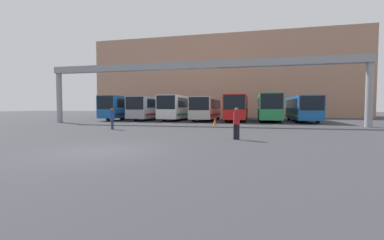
% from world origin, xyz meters
% --- Properties ---
extents(ground_plane, '(200.00, 200.00, 0.00)m').
position_xyz_m(ground_plane, '(0.00, 0.00, 0.00)').
color(ground_plane, '#38383D').
extents(building_backdrop, '(50.48, 12.00, 15.16)m').
position_xyz_m(building_backdrop, '(0.00, 43.88, 7.58)').
color(building_backdrop, tan).
rests_on(building_backdrop, ground).
extents(overhead_gantry, '(32.20, 0.80, 6.32)m').
position_xyz_m(overhead_gantry, '(0.00, 16.31, 5.39)').
color(overhead_gantry, gray).
rests_on(overhead_gantry, ground).
extents(bus_slot_0, '(2.45, 10.96, 3.25)m').
position_xyz_m(bus_slot_0, '(-11.86, 24.85, 1.87)').
color(bus_slot_0, '#1959A5').
rests_on(bus_slot_0, ground).
extents(bus_slot_1, '(2.55, 11.88, 3.12)m').
position_xyz_m(bus_slot_1, '(-7.91, 25.31, 1.80)').
color(bus_slot_1, '#999EA5').
rests_on(bus_slot_1, ground).
extents(bus_slot_2, '(2.51, 11.55, 3.24)m').
position_xyz_m(bus_slot_2, '(-3.95, 25.15, 1.87)').
color(bus_slot_2, silver).
rests_on(bus_slot_2, ground).
extents(bus_slot_3, '(2.58, 10.33, 3.01)m').
position_xyz_m(bus_slot_3, '(0.00, 24.53, 1.74)').
color(bus_slot_3, beige).
rests_on(bus_slot_3, ground).
extents(bus_slot_4, '(2.58, 11.15, 3.21)m').
position_xyz_m(bus_slot_4, '(3.95, 24.94, 1.85)').
color(bus_slot_4, red).
rests_on(bus_slot_4, ground).
extents(bus_slot_5, '(2.54, 12.31, 3.31)m').
position_xyz_m(bus_slot_5, '(7.91, 25.52, 1.91)').
color(bus_slot_5, '#268C4C').
rests_on(bus_slot_5, ground).
extents(bus_slot_6, '(2.59, 10.91, 3.01)m').
position_xyz_m(bus_slot_6, '(11.86, 24.82, 1.74)').
color(bus_slot_6, '#1959A5').
rests_on(bus_slot_6, ground).
extents(pedestrian_mid_left, '(0.35, 0.35, 1.67)m').
position_xyz_m(pedestrian_mid_left, '(-4.86, 9.22, 0.88)').
color(pedestrian_mid_left, navy).
rests_on(pedestrian_mid_left, ground).
extents(pedestrian_mid_right, '(0.36, 0.36, 1.73)m').
position_xyz_m(pedestrian_mid_right, '(5.10, 4.95, 0.92)').
color(pedestrian_mid_right, black).
rests_on(pedestrian_mid_right, ground).
extents(traffic_cone, '(0.37, 0.37, 0.69)m').
position_xyz_m(traffic_cone, '(2.33, 16.00, 0.35)').
color(traffic_cone, orange).
rests_on(traffic_cone, ground).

